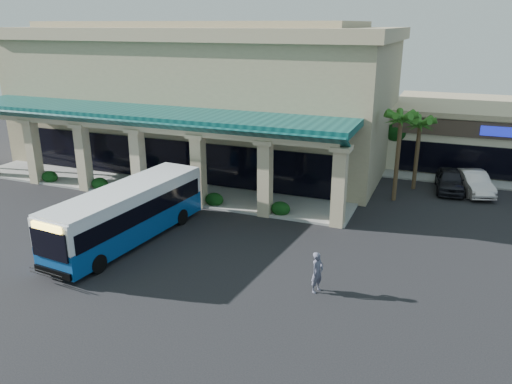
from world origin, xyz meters
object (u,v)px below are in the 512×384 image
at_px(transit_bus, 128,215).
at_px(pedestrian, 317,272).
at_px(car_silver, 450,180).
at_px(car_white, 474,182).

bearing_deg(transit_bus, pedestrian, -2.50).
distance_m(transit_bus, pedestrian, 10.93).
relative_size(car_silver, car_white, 0.99).
xyz_separation_m(transit_bus, pedestrian, (10.81, -1.50, -0.59)).
distance_m(pedestrian, car_white, 18.30).
height_order(transit_bus, pedestrian, transit_bus).
relative_size(transit_bus, car_white, 2.35).
height_order(transit_bus, car_white, transit_bus).
bearing_deg(pedestrian, car_white, -0.32).
distance_m(pedestrian, car_silver, 17.72).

